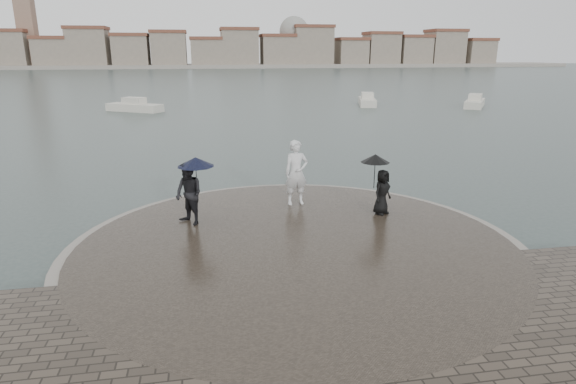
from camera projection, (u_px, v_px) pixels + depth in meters
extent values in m
plane|color=#2B3835|center=(328.00, 323.00, 9.96)|extent=(400.00, 400.00, 0.00)
cylinder|color=gray|center=(296.00, 250.00, 13.22)|extent=(12.50, 12.50, 0.32)
cylinder|color=#2D261E|center=(296.00, 249.00, 13.22)|extent=(11.90, 11.90, 0.36)
imported|color=silver|center=(296.00, 173.00, 16.28)|extent=(0.84, 0.59, 2.21)
imported|color=black|center=(189.00, 194.00, 14.40)|extent=(1.14, 1.16, 1.89)
cylinder|color=black|center=(197.00, 180.00, 14.42)|extent=(0.02, 0.02, 0.90)
cone|color=black|center=(196.00, 162.00, 14.27)|extent=(1.11, 1.11, 0.28)
imported|color=black|center=(382.00, 192.00, 15.37)|extent=(0.85, 0.79, 1.46)
cylinder|color=black|center=(374.00, 174.00, 15.26)|extent=(0.02, 0.02, 0.90)
cone|color=black|center=(375.00, 158.00, 15.11)|extent=(0.93, 0.93, 0.26)
cube|color=gray|center=(207.00, 66.00, 163.80)|extent=(260.00, 20.00, 1.20)
cube|color=gray|center=(11.00, 51.00, 149.52)|extent=(11.00, 10.00, 11.00)
cube|color=brown|center=(8.00, 31.00, 147.83)|extent=(11.60, 10.60, 1.00)
cube|color=gray|center=(53.00, 54.00, 151.81)|extent=(10.00, 10.00, 9.00)
cube|color=brown|center=(51.00, 38.00, 150.41)|extent=(10.60, 10.60, 1.00)
cube|color=gray|center=(89.00, 49.00, 153.24)|extent=(12.00, 10.00, 12.00)
cube|color=brown|center=(86.00, 28.00, 151.41)|extent=(12.60, 10.60, 1.00)
cube|color=gray|center=(131.00, 53.00, 155.70)|extent=(11.00, 10.00, 10.00)
cube|color=brown|center=(130.00, 35.00, 154.15)|extent=(11.60, 10.60, 1.00)
cube|color=gray|center=(169.00, 51.00, 157.57)|extent=(11.00, 10.00, 11.00)
cube|color=brown|center=(168.00, 32.00, 155.89)|extent=(11.60, 10.60, 1.00)
cube|color=gray|center=(207.00, 54.00, 159.87)|extent=(10.00, 10.00, 9.00)
cube|color=brown|center=(206.00, 38.00, 158.46)|extent=(10.60, 10.60, 1.00)
cube|color=gray|center=(239.00, 49.00, 161.29)|extent=(12.00, 10.00, 12.00)
cube|color=brown|center=(239.00, 29.00, 159.46)|extent=(12.60, 10.60, 1.00)
cube|color=gray|center=(278.00, 53.00, 163.76)|extent=(11.00, 10.00, 10.00)
cube|color=brown|center=(278.00, 36.00, 162.21)|extent=(11.60, 10.60, 1.00)
cube|color=gray|center=(312.00, 48.00, 165.35)|extent=(13.00, 10.00, 13.00)
cube|color=brown|center=(312.00, 27.00, 163.38)|extent=(13.60, 10.60, 1.00)
cube|color=gray|center=(351.00, 54.00, 168.26)|extent=(10.00, 10.00, 9.00)
cube|color=brown|center=(352.00, 39.00, 166.85)|extent=(10.60, 10.60, 1.00)
cube|color=gray|center=(381.00, 51.00, 169.83)|extent=(11.00, 10.00, 11.00)
cube|color=brown|center=(382.00, 33.00, 168.14)|extent=(11.60, 10.60, 1.00)
cube|color=gray|center=(413.00, 52.00, 171.98)|extent=(11.00, 10.00, 10.00)
cube|color=brown|center=(414.00, 36.00, 170.43)|extent=(11.60, 10.60, 1.00)
cube|color=gray|center=(444.00, 50.00, 173.71)|extent=(12.00, 10.00, 12.00)
cube|color=brown|center=(446.00, 31.00, 171.88)|extent=(12.60, 10.60, 1.00)
cube|color=gray|center=(477.00, 54.00, 176.32)|extent=(10.00, 10.00, 9.00)
cube|color=brown|center=(478.00, 40.00, 174.91)|extent=(10.60, 10.60, 1.00)
cube|color=#846654|center=(26.00, 16.00, 149.29)|extent=(5.00, 5.00, 32.00)
sphere|color=gray|center=(294.00, 31.00, 164.68)|extent=(10.00, 10.00, 10.00)
cube|color=beige|center=(475.00, 104.00, 48.58)|extent=(4.46, 5.43, 0.90)
cube|color=beige|center=(475.00, 98.00, 48.41)|extent=(2.13, 2.33, 0.90)
cube|color=beige|center=(135.00, 109.00, 45.03)|extent=(5.52, 4.26, 0.90)
cube|color=beige|center=(134.00, 102.00, 44.86)|extent=(2.33, 2.07, 0.90)
cube|color=beige|center=(367.00, 103.00, 50.29)|extent=(3.01, 5.73, 0.90)
cube|color=beige|center=(367.00, 97.00, 50.12)|extent=(1.69, 2.25, 0.90)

